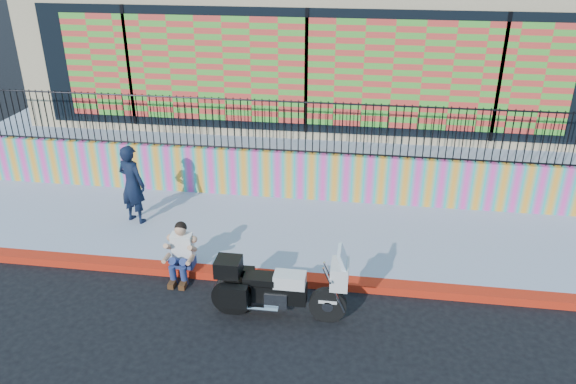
# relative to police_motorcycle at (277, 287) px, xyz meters

# --- Properties ---
(ground) EXTENTS (90.00, 90.00, 0.00)m
(ground) POSITION_rel_police_motorcycle_xyz_m (-0.15, 0.98, -0.57)
(ground) COLOR black
(ground) RESTS_ON ground
(red_curb) EXTENTS (16.00, 0.30, 0.15)m
(red_curb) POSITION_rel_police_motorcycle_xyz_m (-0.15, 0.98, -0.49)
(red_curb) COLOR #A6240B
(red_curb) RESTS_ON ground
(sidewalk) EXTENTS (16.00, 3.00, 0.15)m
(sidewalk) POSITION_rel_police_motorcycle_xyz_m (-0.15, 2.63, -0.49)
(sidewalk) COLOR #999FB7
(sidewalk) RESTS_ON ground
(mural_wall) EXTENTS (16.00, 0.20, 1.10)m
(mural_wall) POSITION_rel_police_motorcycle_xyz_m (-0.15, 4.23, 0.13)
(mural_wall) COLOR #E23BA0
(mural_wall) RESTS_ON sidewalk
(metal_fence) EXTENTS (15.80, 0.04, 1.20)m
(metal_fence) POSITION_rel_police_motorcycle_xyz_m (-0.15, 4.23, 1.28)
(metal_fence) COLOR black
(metal_fence) RESTS_ON mural_wall
(elevated_platform) EXTENTS (16.00, 10.00, 1.25)m
(elevated_platform) POSITION_rel_police_motorcycle_xyz_m (-0.15, 9.33, 0.06)
(elevated_platform) COLOR #999FB7
(elevated_platform) RESTS_ON ground
(storefront_building) EXTENTS (14.00, 8.06, 4.00)m
(storefront_building) POSITION_rel_police_motorcycle_xyz_m (-0.15, 9.11, 2.68)
(storefront_building) COLOR tan
(storefront_building) RESTS_ON elevated_platform
(police_motorcycle) EXTENTS (2.18, 0.72, 1.36)m
(police_motorcycle) POSITION_rel_police_motorcycle_xyz_m (0.00, 0.00, 0.00)
(police_motorcycle) COLOR black
(police_motorcycle) RESTS_ON ground
(police_officer) EXTENTS (0.72, 0.59, 1.70)m
(police_officer) POSITION_rel_police_motorcycle_xyz_m (-3.46, 2.58, 0.43)
(police_officer) COLOR black
(police_officer) RESTS_ON sidewalk
(seated_man) EXTENTS (0.54, 0.71, 1.06)m
(seated_man) POSITION_rel_police_motorcycle_xyz_m (-1.89, 0.82, -0.12)
(seated_man) COLOR navy
(seated_man) RESTS_ON ground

